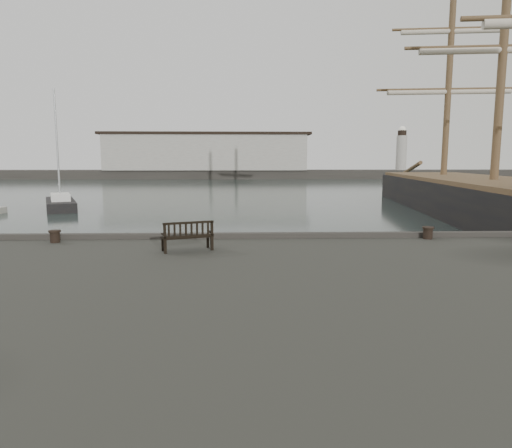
{
  "coord_description": "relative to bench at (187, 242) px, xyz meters",
  "views": [
    {
      "loc": [
        0.16,
        -15.73,
        4.23
      ],
      "look_at": [
        0.65,
        -0.5,
        2.1
      ],
      "focal_mm": 32.0,
      "sensor_mm": 36.0,
      "label": 1
    }
  ],
  "objects": [
    {
      "name": "yacht_d",
      "position": [
        -14.34,
        27.12,
        -1.6
      ],
      "size": [
        5.43,
        8.72,
        10.86
      ],
      "rotation": [
        0.0,
        0.0,
        0.4
      ],
      "color": "black",
      "rests_on": "ground"
    },
    {
      "name": "bollard_left",
      "position": [
        -4.5,
        1.52,
        -0.07
      ],
      "size": [
        0.45,
        0.45,
        0.4
      ],
      "primitive_type": "cylinder",
      "rotation": [
        0.0,
        0.0,
        0.18
      ],
      "color": "black",
      "rests_on": "quay"
    },
    {
      "name": "bollard_right",
      "position": [
        8.0,
        1.82,
        -0.07
      ],
      "size": [
        0.41,
        0.41,
        0.42
      ],
      "primitive_type": "cylinder",
      "rotation": [
        0.0,
        0.0,
        -0.04
      ],
      "color": "black",
      "rests_on": "quay"
    },
    {
      "name": "breakwater",
      "position": [
        -3.11,
        94.32,
        2.46
      ],
      "size": [
        140.0,
        9.5,
        12.2
      ],
      "color": "#383530",
      "rests_on": "ground"
    },
    {
      "name": "bench",
      "position": [
        0.0,
        0.0,
        0.0
      ],
      "size": [
        1.59,
        1.01,
        0.87
      ],
      "rotation": [
        0.0,
        0.0,
        0.35
      ],
      "color": "black",
      "rests_on": "quay"
    },
    {
      "name": "tall_ship_main",
      "position": [
        20.1,
        19.48,
        -1.04
      ],
      "size": [
        13.83,
        43.15,
        31.81
      ],
      "rotation": [
        0.0,
        0.0,
        -0.13
      ],
      "color": "black",
      "rests_on": "ground"
    },
    {
      "name": "ground",
      "position": [
        1.45,
        2.32,
        -1.84
      ],
      "size": [
        400.0,
        400.0,
        0.0
      ],
      "primitive_type": "plane",
      "color": "black",
      "rests_on": "ground"
    }
  ]
}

